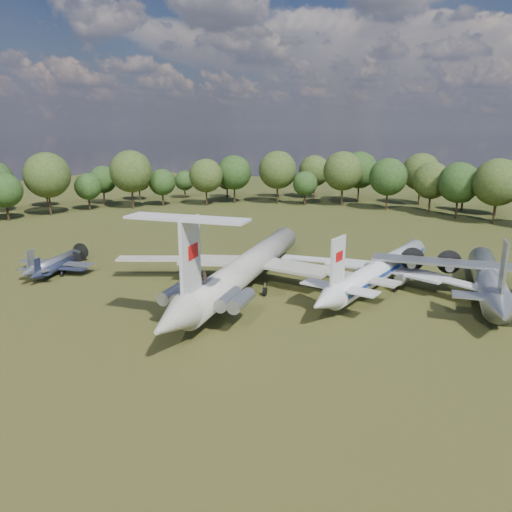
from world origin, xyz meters
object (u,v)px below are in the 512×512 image
at_px(tu104_jet, 381,273).
at_px(small_prop_northwest, 55,265).
at_px(an12_transport, 488,283).
at_px(il62_airliner, 248,271).
at_px(small_prop_west, 55,270).
at_px(person_on_il62, 204,277).

distance_m(tu104_jet, small_prop_northwest, 50.08).
bearing_deg(small_prop_northwest, an12_transport, 1.38).
distance_m(il62_airliner, tu104_jet, 18.99).
distance_m(tu104_jet, small_prop_west, 49.13).
height_order(il62_airliner, small_prop_northwest, il62_airliner).
bearing_deg(small_prop_west, small_prop_northwest, 124.15).
bearing_deg(il62_airliner, person_on_il62, -90.00).
bearing_deg(small_prop_west, an12_transport, 1.25).
bearing_deg(tu104_jet, il62_airliner, -142.04).
bearing_deg(an12_transport, small_prop_northwest, -172.15).
distance_m(small_prop_west, person_on_il62, 32.88).
xyz_separation_m(il62_airliner, an12_transport, (30.32, 10.55, -0.39)).
xyz_separation_m(an12_transport, small_prop_northwest, (-61.42, -16.72, -1.00)).
bearing_deg(an12_transport, person_on_il62, -145.80).
height_order(an12_transport, small_prop_west, an12_transport).
relative_size(il62_airliner, small_prop_west, 4.10).
height_order(tu104_jet, small_prop_west, tu104_jet).
bearing_deg(small_prop_west, person_on_il62, -28.15).
bearing_deg(il62_airliner, small_prop_northwest, -176.69).
bearing_deg(tu104_jet, small_prop_west, -151.67).
relative_size(il62_airliner, tu104_jet, 1.27).
height_order(il62_airliner, small_prop_west, il62_airliner).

